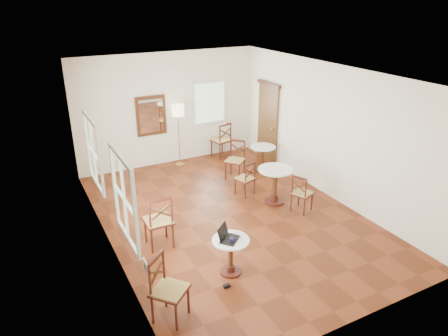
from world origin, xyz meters
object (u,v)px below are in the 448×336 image
cafe_table_mid (275,182)px  chair_near_b (168,289)px  chair_back_a (222,140)px  chair_mid_a (246,179)px  floor_lamp (178,114)px  water_glass (223,238)px  cafe_table_near (231,252)px  chair_near_a (159,221)px  laptop (227,236)px  mouse (231,234)px  chair_mid_b (302,193)px  chair_back_b (235,160)px  navy_mug (232,240)px  power_adapter (227,286)px  cafe_table_back (263,156)px

cafe_table_mid → chair_near_b: chair_near_b is taller
chair_back_a → chair_mid_a: bearing=64.2°
chair_near_b → floor_lamp: bearing=25.8°
water_glass → floor_lamp: bearing=76.3°
cafe_table_near → chair_near_b: chair_near_b is taller
chair_near_a → laptop: size_ratio=2.44×
chair_near_a → chair_near_b: (-0.51, -1.83, -0.03)m
chair_near_a → mouse: chair_near_a is taller
chair_near_a → chair_mid_b: (3.15, -0.14, -0.11)m
chair_back_b → laptop: bearing=-71.0°
floor_lamp → water_glass: floor_lamp is taller
cafe_table_near → chair_near_b: bearing=-158.6°
chair_mid_a → laptop: size_ratio=1.90×
floor_lamp → navy_mug: bearing=-102.3°
water_glass → power_adapter: water_glass is taller
cafe_table_near → power_adapter: 0.54m
cafe_table_back → chair_near_a: bearing=-149.7°
mouse → water_glass: bearing=-148.7°
chair_mid_b → chair_back_b: (-0.39, 2.21, 0.06)m
cafe_table_mid → power_adapter: size_ratio=7.45×
cafe_table_back → cafe_table_near: bearing=-129.5°
chair_near_b → chair_back_a: 6.44m
chair_near_b → chair_back_b: bearing=9.4°
chair_near_b → chair_near_a: bearing=33.8°
chair_near_a → chair_mid_b: 3.15m
chair_back_b → chair_near_b: bearing=-79.8°
chair_near_a → laptop: bearing=120.9°
chair_mid_b → chair_mid_a: bearing=6.1°
cafe_table_back → mouse: 4.32m
cafe_table_back → navy_mug: 4.53m
floor_lamp → water_glass: (-1.18, -4.81, -0.73)m
chair_back_a → chair_near_a: bearing=37.1°
cafe_table_back → chair_mid_b: bearing=-101.4°
chair_mid_b → laptop: size_ratio=1.95×
laptop → mouse: 0.15m
chair_mid_b → chair_back_a: size_ratio=0.83×
chair_back_b → laptop: (-2.04, -3.36, 0.23)m
mouse → navy_mug: (-0.09, -0.20, 0.03)m
chair_mid_b → chair_back_b: chair_back_b is taller
chair_back_b → water_glass: chair_back_b is taller
cafe_table_back → navy_mug: (-2.85, -3.51, 0.27)m
laptop → cafe_table_back: bearing=9.3°
cafe_table_mid → floor_lamp: bearing=108.9°
chair_mid_a → navy_mug: chair_mid_a is taller
cafe_table_near → chair_mid_b: size_ratio=0.77×
chair_mid_a → laptop: laptop is taller
floor_lamp → cafe_table_near: bearing=-102.2°
chair_mid_a → water_glass: bearing=34.3°
cafe_table_mid → floor_lamp: floor_lamp is taller
chair_back_a → mouse: size_ratio=12.09×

